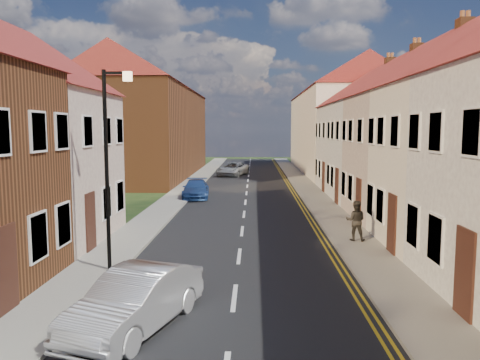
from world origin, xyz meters
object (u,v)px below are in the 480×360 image
object	(u,v)px
lamppost	(109,158)
car_far	(196,189)
car_mid	(136,300)
car_distant	(233,169)
pedestrian_right_b	(356,221)

from	to	relation	value
lamppost	car_far	size ratio (longest dim) A/B	1.51
car_far	lamppost	bearing A→B (deg)	-96.58
lamppost	car_far	distance (m)	16.02
car_mid	car_distant	xyz separation A→B (m)	(0.58, 34.22, -0.03)
car_mid	car_distant	world-z (taller)	car_mid
car_far	pedestrian_right_b	world-z (taller)	pedestrian_right_b
car_far	pedestrian_right_b	distance (m)	13.99
pedestrian_right_b	car_far	bearing A→B (deg)	-43.83
car_far	car_distant	distance (m)	14.61
lamppost	pedestrian_right_b	size ratio (longest dim) A/B	3.87
car_mid	pedestrian_right_b	size ratio (longest dim) A/B	2.59
car_mid	pedestrian_right_b	xyz separation A→B (m)	(6.49, 7.97, 0.23)
lamppost	car_mid	xyz separation A→B (m)	(1.74, -3.97, -2.88)
car_mid	car_far	world-z (taller)	car_mid
car_distant	lamppost	bearing A→B (deg)	-77.56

